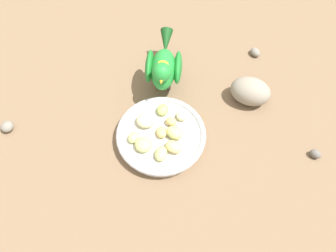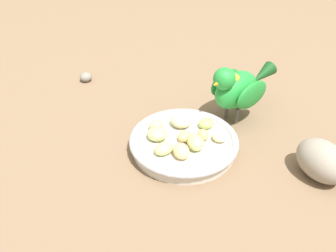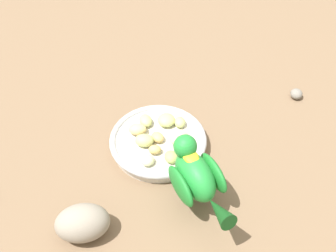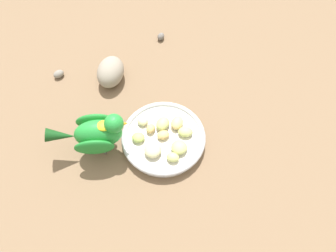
# 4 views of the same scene
# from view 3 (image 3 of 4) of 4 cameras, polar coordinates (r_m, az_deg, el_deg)

# --- Properties ---
(ground_plane) EXTENTS (4.00, 4.00, 0.00)m
(ground_plane) POSITION_cam_3_polar(r_m,az_deg,el_deg) (0.85, -0.96, -2.40)
(ground_plane) COLOR #7A6047
(feeding_bowl) EXTENTS (0.19, 0.19, 0.03)m
(feeding_bowl) POSITION_cam_3_polar(r_m,az_deg,el_deg) (0.84, -1.33, -2.14)
(feeding_bowl) COLOR beige
(feeding_bowl) RESTS_ON ground_plane
(apple_piece_0) EXTENTS (0.03, 0.03, 0.02)m
(apple_piece_0) POSITION_cam_3_polar(r_m,az_deg,el_deg) (0.83, -1.42, -1.51)
(apple_piece_0) COLOR tan
(apple_piece_0) RESTS_ON feeding_bowl
(apple_piece_1) EXTENTS (0.05, 0.04, 0.02)m
(apple_piece_1) POSITION_cam_3_polar(r_m,az_deg,el_deg) (0.82, -3.19, -1.94)
(apple_piece_1) COLOR #C6D17A
(apple_piece_1) RESTS_ON feeding_bowl
(apple_piece_2) EXTENTS (0.03, 0.03, 0.02)m
(apple_piece_2) POSITION_cam_3_polar(r_m,az_deg,el_deg) (0.80, -1.77, -3.20)
(apple_piece_2) COLOR tan
(apple_piece_2) RESTS_ON feeding_bowl
(apple_piece_3) EXTENTS (0.04, 0.04, 0.02)m
(apple_piece_3) POSITION_cam_3_polar(r_m,az_deg,el_deg) (0.86, -3.01, 0.73)
(apple_piece_3) COLOR #C6D17A
(apple_piece_3) RESTS_ON feeding_bowl
(apple_piece_4) EXTENTS (0.04, 0.04, 0.02)m
(apple_piece_4) POSITION_cam_3_polar(r_m,az_deg,el_deg) (0.79, 0.43, -4.16)
(apple_piece_4) COLOR #B2CC66
(apple_piece_4) RESTS_ON feeding_bowl
(apple_piece_5) EXTENTS (0.05, 0.05, 0.02)m
(apple_piece_5) POSITION_cam_3_polar(r_m,az_deg,el_deg) (0.82, 1.64, -1.74)
(apple_piece_5) COLOR beige
(apple_piece_5) RESTS_ON feeding_bowl
(apple_piece_6) EXTENTS (0.03, 0.03, 0.02)m
(apple_piece_6) POSITION_cam_3_polar(r_m,az_deg,el_deg) (0.79, -2.74, -4.64)
(apple_piece_6) COLOR beige
(apple_piece_6) RESTS_ON feeding_bowl
(apple_piece_7) EXTENTS (0.05, 0.05, 0.02)m
(apple_piece_7) POSITION_cam_3_polar(r_m,az_deg,el_deg) (0.85, -0.21, 0.80)
(apple_piece_7) COLOR #C6D17A
(apple_piece_7) RESTS_ON feeding_bowl
(apple_piece_8) EXTENTS (0.03, 0.04, 0.02)m
(apple_piece_8) POSITION_cam_3_polar(r_m,az_deg,el_deg) (0.85, 1.61, 0.50)
(apple_piece_8) COLOR #C6D17A
(apple_piece_8) RESTS_ON feeding_bowl
(apple_piece_9) EXTENTS (0.04, 0.04, 0.02)m
(apple_piece_9) POSITION_cam_3_polar(r_m,az_deg,el_deg) (0.84, -4.09, -0.45)
(apple_piece_9) COLOR #E5C67F
(apple_piece_9) RESTS_ON feeding_bowl
(parrot) EXTENTS (0.16, 0.12, 0.12)m
(parrot) POSITION_cam_3_polar(r_m,az_deg,el_deg) (0.72, 3.79, -6.70)
(parrot) COLOR #59544C
(parrot) RESTS_ON ground_plane
(rock_large) EXTENTS (0.11, 0.11, 0.06)m
(rock_large) POSITION_cam_3_polar(r_m,az_deg,el_deg) (0.72, -11.32, -12.68)
(rock_large) COLOR gray
(rock_large) RESTS_ON ground_plane
(pebble_1) EXTENTS (0.04, 0.04, 0.02)m
(pebble_1) POSITION_cam_3_polar(r_m,az_deg,el_deg) (0.98, 16.84, 4.14)
(pebble_1) COLOR gray
(pebble_1) RESTS_ON ground_plane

